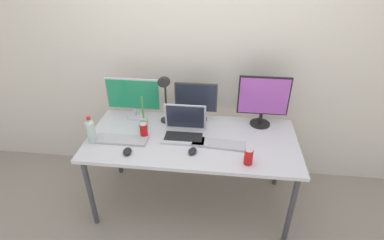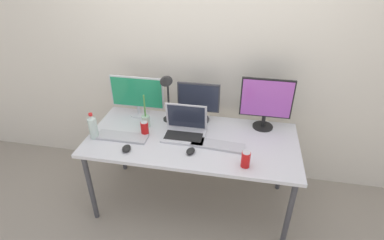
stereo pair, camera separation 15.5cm
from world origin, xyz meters
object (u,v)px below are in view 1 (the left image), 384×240
monitor_left (133,96)px  soda_can_by_laptop (249,157)px  laptop_silver (184,129)px  soda_can_near_keyboard (144,130)px  monitor_right (263,99)px  water_bottle (91,131)px  monitor_center (196,101)px  mouse_by_laptop (127,151)px  desk_lamp (164,90)px  work_desk (192,144)px  keyboard_main (121,140)px  keyboard_aux (219,144)px  bamboo_vase (144,122)px  mouse_by_keyboard (192,151)px

monitor_left → soda_can_by_laptop: bearing=-29.9°
laptop_silver → soda_can_near_keyboard: (-0.34, -0.06, 0.00)m
monitor_right → water_bottle: monitor_right is taller
monitor_center → mouse_by_laptop: (-0.48, -0.57, -0.17)m
laptop_silver → monitor_center: bearing=74.7°
monitor_center → laptop_silver: monitor_center is taller
soda_can_near_keyboard → desk_lamp: (0.14, 0.24, 0.27)m
monitor_right → desk_lamp: (-0.85, -0.07, 0.08)m
work_desk → monitor_left: bearing=151.7°
soda_can_by_laptop → monitor_left: bearing=150.1°
keyboard_main → keyboard_aux: (0.81, 0.03, 0.00)m
work_desk → bamboo_vase: bamboo_vase is taller
laptop_silver → soda_can_by_laptop: size_ratio=2.82×
mouse_by_keyboard → desk_lamp: 0.60m
water_bottle → soda_can_by_laptop: water_bottle is taller
monitor_left → water_bottle: (-0.23, -0.45, -0.10)m
monitor_right → mouse_by_laptop: bearing=-152.4°
work_desk → desk_lamp: size_ratio=3.61×
mouse_by_laptop → desk_lamp: bearing=57.3°
laptop_silver → work_desk: bearing=-32.8°
work_desk → mouse_by_keyboard: mouse_by_keyboard is taller
laptop_silver → mouse_by_keyboard: bearing=-68.4°
mouse_by_keyboard → soda_can_by_laptop: 0.44m
water_bottle → keyboard_aux: bearing=3.9°
mouse_by_laptop → water_bottle: water_bottle is taller
keyboard_main → mouse_by_laptop: 0.19m
water_bottle → work_desk: bearing=10.0°
work_desk → keyboard_aux: 0.25m
mouse_by_laptop → keyboard_main: bearing=114.0°
work_desk → keyboard_main: bearing=-170.0°
keyboard_main → bamboo_vase: (0.14, 0.22, 0.05)m
monitor_left → bamboo_vase: size_ratio=1.63×
work_desk → water_bottle: 0.84m
bamboo_vase → desk_lamp: size_ratio=0.63×
keyboard_main → desk_lamp: desk_lamp is taller
work_desk → mouse_by_laptop: 0.55m
mouse_by_laptop → soda_can_by_laptop: (0.93, -0.02, 0.04)m
work_desk → monitor_left: monitor_left is taller
keyboard_main → soda_can_near_keyboard: bearing=25.5°
mouse_by_laptop → mouse_by_keyboard: bearing=-1.5°
monitor_center → water_bottle: bearing=-150.9°
keyboard_aux → water_bottle: 1.04m
work_desk → laptop_silver: bearing=147.2°
monitor_center → keyboard_main: (-0.58, -0.41, -0.18)m
soda_can_near_keyboard → desk_lamp: 0.39m
work_desk → desk_lamp: (-0.26, 0.22, 0.39)m
keyboard_aux → water_bottle: (-1.03, -0.07, 0.10)m
keyboard_aux → soda_can_near_keyboard: soda_can_near_keyboard is taller
monitor_right → keyboard_aux: (-0.36, -0.36, -0.25)m
monitor_right → soda_can_by_laptop: monitor_right is taller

